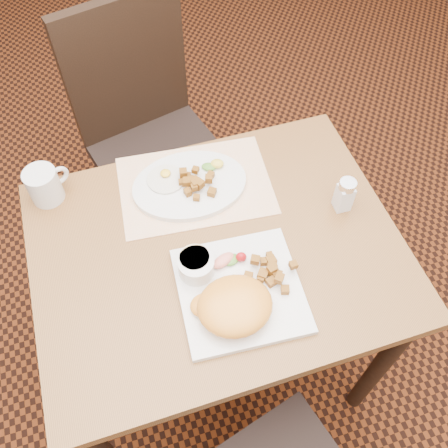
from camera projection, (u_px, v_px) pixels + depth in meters
ground at (220, 354)px, 1.84m from camera, size 8.00×8.00×0.00m
table at (218, 269)px, 1.32m from camera, size 0.90×0.70×0.75m
chair_far at (148, 128)px, 1.75m from camera, size 0.51×0.52×0.97m
placemat at (195, 185)px, 1.33m from camera, size 0.42×0.32×0.00m
plate_square at (240, 290)px, 1.15m from camera, size 0.30×0.30×0.02m
plate_oval at (190, 185)px, 1.32m from camera, size 0.31×0.24×0.02m
hollandaise_mound at (234, 306)px, 1.09m from camera, size 0.18×0.15×0.06m
ramekin at (196, 265)px, 1.15m from camera, size 0.09×0.09×0.05m
garnish_sq at (229, 259)px, 1.18m from camera, size 0.09×0.05×0.03m
fried_egg at (166, 178)px, 1.32m from camera, size 0.10×0.10×0.02m
garnish_ov at (214, 165)px, 1.34m from camera, size 0.07×0.04×0.02m
salt_shaker at (345, 195)px, 1.25m from camera, size 0.04×0.04×0.10m
coffee_mug at (45, 185)px, 1.28m from camera, size 0.11×0.08×0.10m
home_fries_sq at (271, 271)px, 1.16m from camera, size 0.13×0.12×0.03m
home_fries_ov at (195, 183)px, 1.30m from camera, size 0.10×0.10×0.03m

